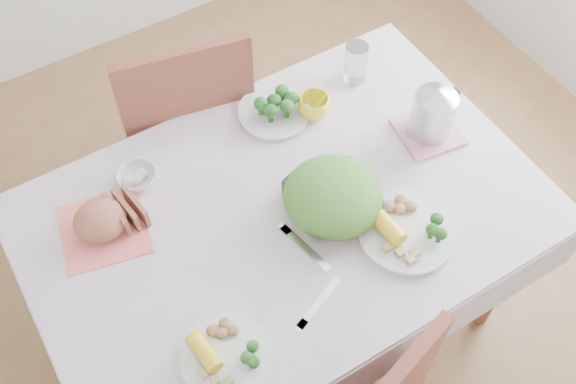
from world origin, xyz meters
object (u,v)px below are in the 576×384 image
salad_bowl (332,202)px  dinner_plate_left (226,356)px  chair_far (185,123)px  yellow_mug (314,106)px  dining_table (286,272)px  electric_kettle (434,108)px  dinner_plate_right (406,232)px

salad_bowl → dinner_plate_left: size_ratio=1.12×
chair_far → dinner_plate_left: size_ratio=4.21×
chair_far → salad_bowl: chair_far is taller
salad_bowl → yellow_mug: 0.37m
dining_table → salad_bowl: bearing=-28.3°
salad_bowl → electric_kettle: bearing=10.9°
yellow_mug → electric_kettle: (0.27, -0.26, 0.08)m
chair_far → dinner_plate_right: (0.28, -0.96, 0.31)m
dining_table → chair_far: size_ratio=1.37×
chair_far → salad_bowl: 0.85m
chair_far → electric_kettle: bearing=140.7°
yellow_mug → dinner_plate_right: bearing=-92.0°
salad_bowl → dinner_plate_right: bearing=-54.2°
yellow_mug → salad_bowl: bearing=-114.1°
chair_far → salad_bowl: bearing=111.9°
chair_far → electric_kettle: same height
salad_bowl → dinner_plate_left: 0.54m
chair_far → electric_kettle: size_ratio=5.47×
chair_far → electric_kettle: (0.56, -0.69, 0.42)m
electric_kettle → dinner_plate_left: bearing=-145.3°
chair_far → yellow_mug: bearing=135.6°
dining_table → yellow_mug: yellow_mug is taller
salad_bowl → dinner_plate_left: (-0.48, -0.24, -0.02)m
salad_bowl → electric_kettle: (0.42, 0.08, 0.09)m
dinner_plate_left → dinner_plate_right: bearing=5.4°
dinner_plate_right → yellow_mug: (0.02, 0.52, 0.03)m
dinner_plate_left → dining_table: bearing=40.1°
dining_table → yellow_mug: bearing=45.2°
dining_table → chair_far: bearing=91.8°
electric_kettle → chair_far: bearing=144.4°
dinner_plate_right → electric_kettle: bearing=42.5°
dinner_plate_right → electric_kettle: (0.29, 0.27, 0.11)m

